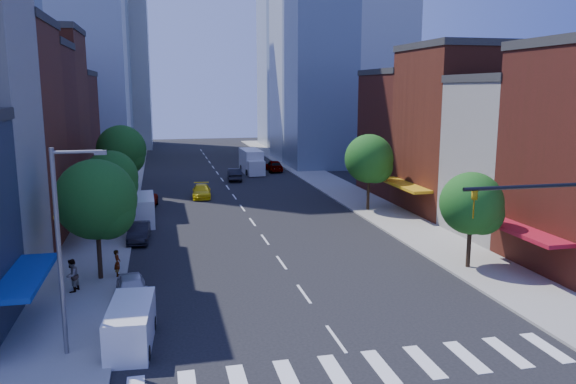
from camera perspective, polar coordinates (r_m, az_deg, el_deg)
name	(u,v)px	position (r m, az deg, el deg)	size (l,w,h in m)	color
ground	(336,339)	(27.19, 4.91, -14.65)	(220.00, 220.00, 0.00)	black
sidewalk_left	(117,194)	(64.60, -17.00, -0.22)	(5.00, 120.00, 0.15)	gray
sidewalk_right	(334,186)	(67.51, 4.65, 0.65)	(5.00, 120.00, 0.15)	gray
crosswalk	(358,370)	(24.65, 7.14, -17.47)	(19.00, 3.00, 0.01)	silver
bldg_left_3	(0,136)	(54.22, -27.23, 5.04)	(12.00, 8.00, 15.00)	#4F1E13
bldg_left_4	(22,119)	(62.41, -25.43, 6.67)	(12.00, 9.00, 17.00)	#582115
bldg_left_5	(42,132)	(71.83, -23.71, 5.56)	(12.00, 10.00, 13.00)	#4F1E13
bldg_right_1	(534,160)	(48.25, 23.69, 3.00)	(12.00, 8.00, 12.00)	beige
bldg_right_2	(473,132)	(55.55, 18.28, 5.77)	(12.00, 10.00, 15.00)	#582115
bldg_right_3	(424,135)	(64.37, 13.64, 5.68)	(12.00, 10.00, 13.00)	#4F1E13
tower_far_w	(99,2)	(119.99, -18.67, 17.81)	(18.00, 18.00, 56.00)	#9EA5AD
streetlight	(63,239)	(25.52, -21.88, -4.47)	(2.25, 0.25, 9.00)	slate
tree_left_near	(99,202)	(35.15, -18.68, -1.01)	(4.80, 4.80, 7.30)	black
tree_left_mid	(113,179)	(46.01, -17.35, 1.23)	(4.20, 4.20, 6.65)	black
tree_left_far	(123,152)	(59.77, -16.42, 3.95)	(5.00, 5.00, 7.75)	black
tree_right_near	(474,206)	(37.54, 18.38, -1.35)	(4.00, 4.00, 6.20)	black
tree_right_far	(371,161)	(53.40, 8.41, 3.17)	(4.60, 4.60, 7.20)	black
parked_car_front	(132,289)	(32.42, -15.60, -9.45)	(1.64, 4.07, 1.39)	#B6B5BA
parked_car_second	(139,232)	(44.44, -14.92, -3.97)	(1.53, 4.39, 1.44)	black
parked_car_third	(143,202)	(56.10, -14.55, -0.95)	(2.51, 5.44, 1.51)	#999999
parked_car_rear	(142,209)	(52.91, -14.63, -1.69)	(1.97, 4.85, 1.41)	black
cargo_van_near	(131,327)	(26.90, -15.70, -13.02)	(2.19, 4.75, 1.97)	silver
cargo_van_far	(141,210)	(50.19, -14.73, -1.77)	(2.47, 5.75, 2.42)	silver
taxi	(202,191)	(60.93, -8.77, 0.08)	(1.93, 4.75, 1.38)	yellow
traffic_car_oncoming	(234,174)	(71.90, -5.46, 1.80)	(1.63, 4.68, 1.54)	black
traffic_car_far	(274,166)	(79.31, -1.43, 2.68)	(1.93, 4.80, 1.64)	#999999
box_truck	(252,162)	(78.03, -3.71, 3.05)	(2.60, 7.98, 3.20)	silver
pedestrian_near	(117,263)	(36.25, -16.94, -6.92)	(0.61, 0.40, 1.66)	#999999
pedestrian_far	(72,276)	(34.36, -21.11, -7.92)	(0.93, 0.72, 1.90)	#999999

